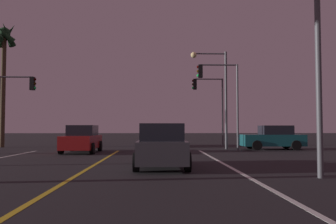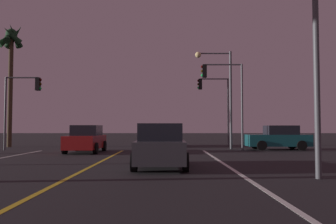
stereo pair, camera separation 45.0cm
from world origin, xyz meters
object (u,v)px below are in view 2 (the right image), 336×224
Objects in this scene: traffic_light_near_right at (221,87)px; traffic_light_far_right at (212,96)px; street_lamp_right_far at (220,85)px; palm_tree_left_far at (9,48)px; traffic_light_near_left at (21,96)px; car_crossing_side at (276,138)px; car_lead_same_lane at (159,146)px; street_lamp_right_near at (299,3)px; car_oncoming at (84,139)px; car_ahead_far at (163,136)px.

traffic_light_far_right is at bearing -90.91° from traffic_light_near_right.
palm_tree_left_far reaches higher than street_lamp_right_far.
traffic_light_near_left is at bearing 21.52° from traffic_light_far_right.
car_lead_same_lane is at bearing 53.49° from car_crossing_side.
street_lamp_right_far is (-0.03, -4.33, 0.39)m from traffic_light_far_right.
car_crossing_side is at bearing -36.51° from car_lead_same_lane.
traffic_light_near_right reaches higher than traffic_light_far_right.
car_crossing_side is 0.50× the size of street_lamp_right_near.
street_lamp_right_near is 0.86× the size of palm_tree_left_far.
car_oncoming is at bearing 11.59° from car_crossing_side.
street_lamp_right_far is at bearing 110.11° from car_oncoming.
traffic_light_near_right is at bearing 7.48° from car_crossing_side.
palm_tree_left_far is (-16.58, 2.73, 3.33)m from street_lamp_right_far.
street_lamp_right_near is at bearing -166.21° from car_ahead_far.
street_lamp_right_near reaches higher than car_oncoming.
traffic_light_near_right reaches higher than car_lead_same_lane.
street_lamp_right_far is at bearing 89.57° from traffic_light_far_right.
car_lead_same_lane and car_ahead_far have the same top height.
car_oncoming and car_lead_same_lane have the same top height.
traffic_light_near_right is at bearing -21.68° from car_lead_same_lane.
street_lamp_right_near is (4.40, -2.91, 4.58)m from car_lead_same_lane.
car_ahead_far is 14.32m from palm_tree_left_far.
car_lead_same_lane is at bearing 68.32° from traffic_light_near_right.
car_crossing_side is 0.72× the size of traffic_light_near_right.
palm_tree_left_far reaches higher than traffic_light_far_right.
car_lead_same_lane is (4.85, -8.22, 0.00)m from car_oncoming.
car_ahead_far is at bearing 3.93° from palm_tree_left_far.
car_oncoming is 13.16m from car_crossing_side.
car_lead_same_lane is 16.75m from traffic_light_far_right.
street_lamp_right_far reaches higher than car_oncoming.
traffic_light_far_right is at bearing 21.52° from traffic_light_near_left.
car_oncoming is 1.00× the size of car_ahead_far.
car_oncoming is 1.00× the size of car_crossing_side.
car_lead_same_lane is at bearing 30.52° from car_oncoming.
car_crossing_side is 0.43× the size of palm_tree_left_far.
traffic_light_near_right is 13.30m from street_lamp_right_near.
car_crossing_side is (12.89, 2.64, 0.00)m from car_oncoming.
traffic_light_near_right is at bearing -138.98° from car_ahead_far.
palm_tree_left_far reaches higher than car_oncoming.
traffic_light_near_right is 1.18× the size of traffic_light_near_left.
palm_tree_left_far reaches higher than car_crossing_side.
street_lamp_right_far is 0.71× the size of palm_tree_left_far.
car_lead_same_lane is at bearing -33.50° from street_lamp_right_near.
traffic_light_far_right is (13.95, 5.50, 0.48)m from traffic_light_near_left.
car_oncoming is at bearing -50.29° from street_lamp_right_near.
car_oncoming is at bearing 40.13° from traffic_light_far_right.
traffic_light_near_left is 15.00m from traffic_light_far_right.
palm_tree_left_far is (-16.61, -1.60, 3.72)m from traffic_light_far_right.
traffic_light_near_right is 17.35m from palm_tree_left_far.
car_crossing_side is 13.52m from car_lead_same_lane.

